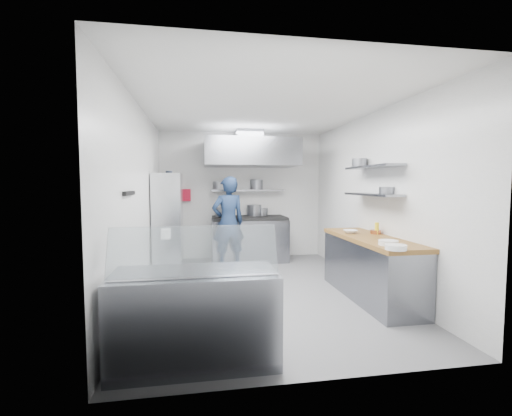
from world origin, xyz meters
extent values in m
plane|color=slate|center=(0.00, 0.00, 0.00)|extent=(5.00, 5.00, 0.00)
plane|color=silver|center=(0.00, 0.00, 2.80)|extent=(5.00, 5.00, 0.00)
cube|color=white|center=(0.00, 2.50, 1.40)|extent=(3.60, 2.80, 0.02)
cube|color=white|center=(0.00, -2.50, 1.40)|extent=(3.60, 2.80, 0.02)
cube|color=white|center=(-1.80, 0.00, 1.40)|extent=(2.80, 5.00, 0.02)
cube|color=white|center=(1.80, 0.00, 1.40)|extent=(2.80, 5.00, 0.02)
cube|color=gray|center=(0.10, 2.10, 0.45)|extent=(1.60, 0.80, 0.90)
cube|color=black|center=(0.10, 2.10, 0.93)|extent=(1.57, 0.78, 0.06)
cylinder|color=slate|center=(-0.49, 2.22, 1.06)|extent=(0.26, 0.26, 0.20)
cylinder|color=slate|center=(0.24, 2.31, 1.08)|extent=(0.32, 0.32, 0.24)
cylinder|color=slate|center=(0.43, 2.36, 1.04)|extent=(0.26, 0.26, 0.16)
cube|color=gray|center=(0.10, 2.34, 1.52)|extent=(1.60, 0.30, 0.04)
cylinder|color=slate|center=(-0.52, 2.35, 1.63)|extent=(0.29, 0.29, 0.18)
cylinder|color=slate|center=(0.32, 2.52, 1.65)|extent=(0.30, 0.30, 0.22)
cube|color=gray|center=(0.10, 1.93, 2.30)|extent=(1.90, 1.15, 0.55)
cube|color=slate|center=(0.10, 2.15, 2.68)|extent=(0.55, 0.55, 0.24)
cube|color=red|center=(-1.25, 2.44, 1.42)|extent=(0.22, 0.10, 0.26)
imported|color=#162642|center=(-0.40, 1.54, 0.90)|extent=(0.75, 0.58, 1.81)
cube|color=silver|center=(-1.53, 1.35, 0.93)|extent=(0.50, 0.90, 1.85)
cube|color=white|center=(-1.53, 0.89, 0.80)|extent=(0.15, 0.19, 0.17)
cube|color=yellow|center=(-1.53, 1.39, 1.30)|extent=(0.15, 0.20, 0.18)
cylinder|color=black|center=(-1.48, 1.11, 1.80)|extent=(0.12, 0.12, 0.18)
cube|color=black|center=(-1.78, -0.90, 1.55)|extent=(0.04, 0.55, 0.05)
cube|color=gray|center=(1.48, -0.60, 0.42)|extent=(0.62, 2.00, 0.84)
cube|color=brown|center=(1.48, -0.60, 0.87)|extent=(0.65, 2.04, 0.06)
cylinder|color=white|center=(1.28, -1.56, 0.93)|extent=(0.24, 0.24, 0.06)
cylinder|color=white|center=(1.36, -1.27, 0.93)|extent=(0.24, 0.24, 0.06)
cylinder|color=#B76133|center=(1.69, -0.34, 0.93)|extent=(0.16, 0.16, 0.06)
cylinder|color=yellow|center=(1.69, -0.39, 0.99)|extent=(0.06, 0.06, 0.18)
imported|color=white|center=(1.34, -0.22, 0.93)|extent=(0.25, 0.25, 0.05)
cube|color=gray|center=(1.64, -0.30, 1.50)|extent=(0.30, 1.30, 0.04)
cube|color=gray|center=(1.64, -0.30, 1.92)|extent=(0.30, 1.30, 0.04)
cylinder|color=slate|center=(1.73, -0.57, 1.57)|extent=(0.21, 0.21, 0.10)
cylinder|color=slate|center=(1.67, 0.19, 2.01)|extent=(0.24, 0.24, 0.14)
cube|color=gray|center=(-1.00, -2.00, 0.42)|extent=(1.50, 0.70, 0.85)
cube|color=silver|center=(-1.00, -2.12, 1.07)|extent=(1.47, 0.19, 0.42)
camera|label=1|loc=(-0.95, -5.15, 1.66)|focal=24.00mm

